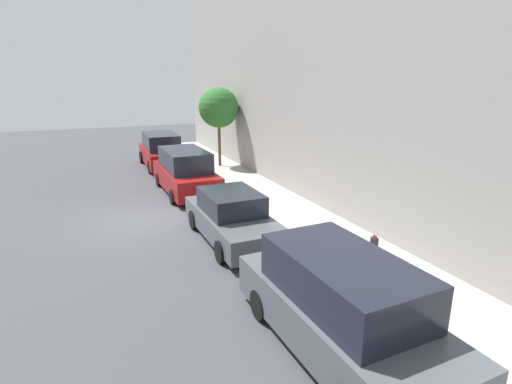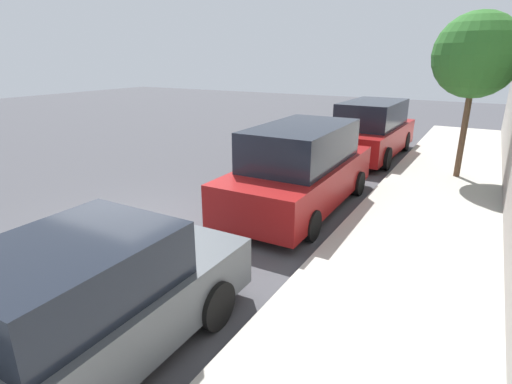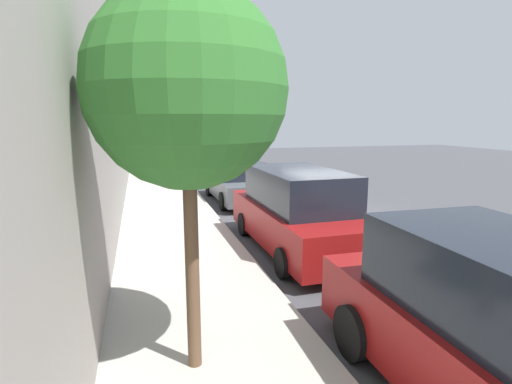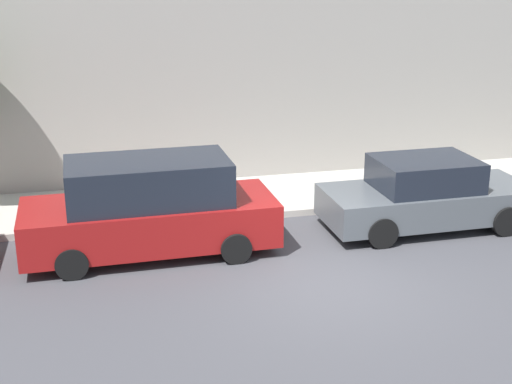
{
  "view_description": "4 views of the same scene",
  "coord_description": "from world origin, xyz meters",
  "px_view_note": "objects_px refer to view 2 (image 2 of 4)",
  "views": [
    {
      "loc": [
        -1.78,
        -13.95,
        4.87
      ],
      "look_at": [
        3.67,
        -1.53,
        1.0
      ],
      "focal_mm": 28.0,
      "sensor_mm": 36.0,
      "label": 1
    },
    {
      "loc": [
        5.7,
        -5.11,
        3.31
      ],
      "look_at": [
        2.29,
        0.78,
        1.0
      ],
      "focal_mm": 28.0,
      "sensor_mm": 36.0,
      "label": 2
    },
    {
      "loc": [
        5.7,
        11.32,
        3.02
      ],
      "look_at": [
        2.57,
        0.6,
        1.0
      ],
      "focal_mm": 28.0,
      "sensor_mm": 36.0,
      "label": 3
    },
    {
      "loc": [
        -10.96,
        4.02,
        5.54
      ],
      "look_at": [
        2.5,
        0.71,
        1.0
      ],
      "focal_mm": 50.0,
      "sensor_mm": 36.0,
      "label": 4
    }
  ],
  "objects_px": {
    "parked_minivan_fourth": "(371,130)",
    "parked_sedan_second": "(72,314)",
    "street_tree": "(476,56)",
    "parked_minivan_third": "(301,168)"
  },
  "relations": [
    {
      "from": "parked_minivan_fourth",
      "to": "parked_sedan_second",
      "type": "bearing_deg",
      "value": -90.36
    },
    {
      "from": "parked_minivan_fourth",
      "to": "street_tree",
      "type": "xyz_separation_m",
      "value": [
        2.89,
        -1.72,
        2.42
      ]
    },
    {
      "from": "parked_minivan_fourth",
      "to": "parked_minivan_third",
      "type": "bearing_deg",
      "value": -90.66
    },
    {
      "from": "street_tree",
      "to": "parked_sedan_second",
      "type": "bearing_deg",
      "value": -106.6
    },
    {
      "from": "parked_minivan_third",
      "to": "parked_minivan_fourth",
      "type": "xyz_separation_m",
      "value": [
        0.07,
        5.78,
        -0.0
      ]
    },
    {
      "from": "parked_minivan_third",
      "to": "street_tree",
      "type": "relative_size",
      "value": 1.15
    },
    {
      "from": "parked_minivan_fourth",
      "to": "street_tree",
      "type": "distance_m",
      "value": 4.15
    },
    {
      "from": "parked_minivan_third",
      "to": "parked_minivan_fourth",
      "type": "bearing_deg",
      "value": 89.34
    },
    {
      "from": "parked_minivan_third",
      "to": "parked_minivan_fourth",
      "type": "distance_m",
      "value": 5.78
    },
    {
      "from": "parked_sedan_second",
      "to": "parked_minivan_fourth",
      "type": "height_order",
      "value": "parked_minivan_fourth"
    }
  ]
}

